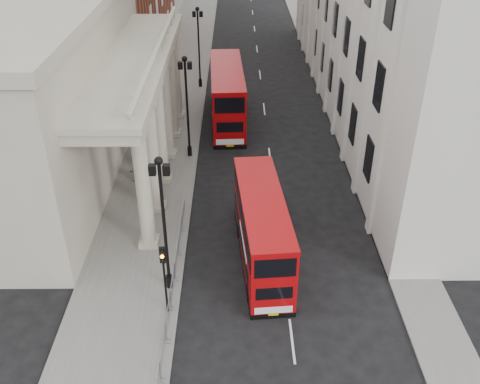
{
  "coord_description": "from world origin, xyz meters",
  "views": [
    {
      "loc": [
        3.19,
        -19.05,
        20.62
      ],
      "look_at": [
        3.44,
        9.1,
        3.27
      ],
      "focal_mm": 40.0,
      "sensor_mm": 36.0,
      "label": 1
    }
  ],
  "objects_px": {
    "pedestrian_a": "(145,174)",
    "pedestrian_c": "(155,149)",
    "lamp_post_north": "(199,42)",
    "pedestrian_b": "(135,171)",
    "lamp_post_south": "(164,217)",
    "bus_near": "(262,228)",
    "traffic_light": "(164,269)",
    "bus_far": "(227,94)",
    "lamp_post_mid": "(187,101)"
  },
  "relations": [
    {
      "from": "pedestrian_a",
      "to": "lamp_post_mid",
      "type": "bearing_deg",
      "value": 68.55
    },
    {
      "from": "pedestrian_b",
      "to": "pedestrian_a",
      "type": "bearing_deg",
      "value": 139.97
    },
    {
      "from": "bus_near",
      "to": "pedestrian_b",
      "type": "distance_m",
      "value": 13.05
    },
    {
      "from": "bus_near",
      "to": "pedestrian_a",
      "type": "xyz_separation_m",
      "value": [
        -8.27,
        8.87,
        -1.36
      ]
    },
    {
      "from": "traffic_light",
      "to": "bus_near",
      "type": "height_order",
      "value": "traffic_light"
    },
    {
      "from": "pedestrian_a",
      "to": "pedestrian_c",
      "type": "relative_size",
      "value": 0.96
    },
    {
      "from": "bus_near",
      "to": "pedestrian_c",
      "type": "distance_m",
      "value": 15.34
    },
    {
      "from": "pedestrian_c",
      "to": "bus_far",
      "type": "bearing_deg",
      "value": 76.08
    },
    {
      "from": "lamp_post_mid",
      "to": "bus_far",
      "type": "height_order",
      "value": "lamp_post_mid"
    },
    {
      "from": "lamp_post_south",
      "to": "lamp_post_mid",
      "type": "relative_size",
      "value": 1.0
    },
    {
      "from": "pedestrian_b",
      "to": "lamp_post_mid",
      "type": "bearing_deg",
      "value": -145.59
    },
    {
      "from": "lamp_post_north",
      "to": "pedestrian_b",
      "type": "relative_size",
      "value": 4.96
    },
    {
      "from": "pedestrian_a",
      "to": "lamp_post_north",
      "type": "bearing_deg",
      "value": 93.45
    },
    {
      "from": "lamp_post_north",
      "to": "pedestrian_b",
      "type": "height_order",
      "value": "lamp_post_north"
    },
    {
      "from": "bus_near",
      "to": "pedestrian_a",
      "type": "bearing_deg",
      "value": 128.21
    },
    {
      "from": "lamp_post_north",
      "to": "pedestrian_c",
      "type": "distance_m",
      "value": 17.14
    },
    {
      "from": "lamp_post_north",
      "to": "pedestrian_c",
      "type": "relative_size",
      "value": 4.95
    },
    {
      "from": "bus_near",
      "to": "lamp_post_north",
      "type": "bearing_deg",
      "value": 95.45
    },
    {
      "from": "pedestrian_a",
      "to": "bus_near",
      "type": "bearing_deg",
      "value": -35.35
    },
    {
      "from": "lamp_post_south",
      "to": "bus_near",
      "type": "xyz_separation_m",
      "value": [
        5.31,
        2.58,
        -2.62
      ]
    },
    {
      "from": "bus_near",
      "to": "bus_far",
      "type": "xyz_separation_m",
      "value": [
        -2.29,
        20.51,
        0.36
      ]
    },
    {
      "from": "bus_near",
      "to": "bus_far",
      "type": "height_order",
      "value": "bus_far"
    },
    {
      "from": "bus_near",
      "to": "pedestrian_a",
      "type": "height_order",
      "value": "bus_near"
    },
    {
      "from": "pedestrian_a",
      "to": "pedestrian_c",
      "type": "distance_m",
      "value": 4.1
    },
    {
      "from": "pedestrian_a",
      "to": "traffic_light",
      "type": "bearing_deg",
      "value": -65.53
    },
    {
      "from": "traffic_light",
      "to": "bus_near",
      "type": "xyz_separation_m",
      "value": [
        5.21,
        4.6,
        -0.81
      ]
    },
    {
      "from": "bus_far",
      "to": "pedestrian_b",
      "type": "relative_size",
      "value": 7.08
    },
    {
      "from": "lamp_post_south",
      "to": "pedestrian_c",
      "type": "xyz_separation_m",
      "value": [
        -2.76,
        15.55,
        -3.95
      ]
    },
    {
      "from": "lamp_post_mid",
      "to": "pedestrian_b",
      "type": "relative_size",
      "value": 4.96
    },
    {
      "from": "lamp_post_south",
      "to": "pedestrian_a",
      "type": "distance_m",
      "value": 12.48
    },
    {
      "from": "lamp_post_north",
      "to": "bus_far",
      "type": "bearing_deg",
      "value": -71.26
    },
    {
      "from": "lamp_post_north",
      "to": "traffic_light",
      "type": "xyz_separation_m",
      "value": [
        0.1,
        -34.02,
        -1.8
      ]
    },
    {
      "from": "lamp_post_south",
      "to": "pedestrian_a",
      "type": "height_order",
      "value": "lamp_post_south"
    },
    {
      "from": "bus_far",
      "to": "pedestrian_c",
      "type": "relative_size",
      "value": 7.06
    },
    {
      "from": "lamp_post_south",
      "to": "bus_near",
      "type": "relative_size",
      "value": 0.81
    },
    {
      "from": "lamp_post_north",
      "to": "pedestrian_a",
      "type": "distance_m",
      "value": 21.14
    },
    {
      "from": "bus_far",
      "to": "pedestrian_b",
      "type": "bearing_deg",
      "value": -123.92
    },
    {
      "from": "traffic_light",
      "to": "bus_far",
      "type": "relative_size",
      "value": 0.36
    },
    {
      "from": "lamp_post_north",
      "to": "pedestrian_b",
      "type": "bearing_deg",
      "value": -100.6
    },
    {
      "from": "lamp_post_north",
      "to": "pedestrian_b",
      "type": "distance_m",
      "value": 20.87
    },
    {
      "from": "traffic_light",
      "to": "bus_far",
      "type": "bearing_deg",
      "value": 83.36
    },
    {
      "from": "pedestrian_a",
      "to": "pedestrian_c",
      "type": "xyz_separation_m",
      "value": [
        0.2,
        4.1,
        0.03
      ]
    },
    {
      "from": "bus_far",
      "to": "pedestrian_a",
      "type": "height_order",
      "value": "bus_far"
    },
    {
      "from": "lamp_post_south",
      "to": "pedestrian_b",
      "type": "height_order",
      "value": "lamp_post_south"
    },
    {
      "from": "pedestrian_b",
      "to": "lamp_post_south",
      "type": "bearing_deg",
      "value": 94.37
    },
    {
      "from": "lamp_post_south",
      "to": "traffic_light",
      "type": "relative_size",
      "value": 1.93
    },
    {
      "from": "pedestrian_a",
      "to": "bus_far",
      "type": "bearing_deg",
      "value": 74.43
    },
    {
      "from": "lamp_post_south",
      "to": "pedestrian_a",
      "type": "relative_size",
      "value": 5.15
    },
    {
      "from": "pedestrian_c",
      "to": "pedestrian_b",
      "type": "bearing_deg",
      "value": -81.71
    },
    {
      "from": "lamp_post_north",
      "to": "bus_far",
      "type": "xyz_separation_m",
      "value": [
        3.02,
        -8.91,
        -2.26
      ]
    }
  ]
}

